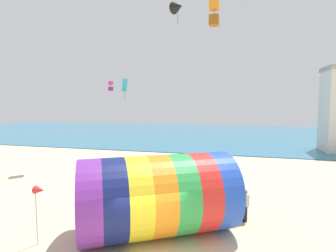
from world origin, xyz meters
TOP-DOWN VIEW (x-y plane):
  - sea at (0.00, 40.86)m, footprint 120.00×40.00m
  - giant_inflatable_tube at (-0.32, 1.91)m, footprint 7.77×6.56m
  - kite_handler at (3.63, 4.20)m, footprint 0.40×0.29m
  - kite_orange_box at (1.75, 6.49)m, footprint 0.56×0.56m
  - kite_cyan_diamond at (-5.91, 11.31)m, footprint 0.30×0.75m
  - kite_black_delta at (-2.23, 15.31)m, footprint 1.65×1.63m
  - kite_magenta_box at (-8.53, 14.06)m, footprint 0.43×0.43m
  - bystander_near_water at (-4.59, 7.99)m, footprint 0.37×0.24m
  - beach_flag at (-4.86, -0.21)m, footprint 0.47×0.36m

SIDE VIEW (x-z plane):
  - sea at x=0.00m, z-range 0.00..0.10m
  - bystander_near_water at x=-4.59m, z-range 0.01..1.59m
  - kite_handler at x=3.63m, z-range 0.01..1.67m
  - giant_inflatable_tube at x=-0.32m, z-range 0.00..3.66m
  - beach_flag at x=-4.86m, z-range 1.00..3.59m
  - kite_cyan_diamond at x=-5.91m, z-range 6.57..8.36m
  - kite_magenta_box at x=-8.53m, z-range 7.15..8.12m
  - kite_orange_box at x=1.75m, z-range 10.42..11.97m
  - kite_black_delta at x=-2.23m, z-range 13.78..15.94m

